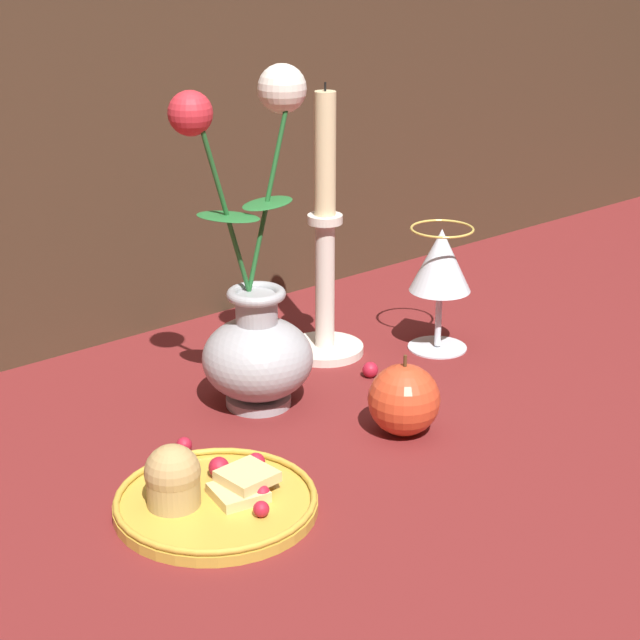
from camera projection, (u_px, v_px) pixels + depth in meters
The scene contains 8 objects.
ground_plane at pixel (347, 405), 1.17m from camera, with size 2.40×2.40×0.00m, color maroon.
vase at pixel (256, 322), 1.14m from camera, with size 0.16×0.12×0.36m.
plate_with_pastries at pixel (208, 494), 0.96m from camera, with size 0.18×0.18×0.07m.
wine_glass at pixel (441, 265), 1.28m from camera, with size 0.08×0.08×0.15m.
candlestick at pixel (325, 262), 1.27m from camera, with size 0.09×0.09×0.33m.
apple_beside_vase at pixel (405, 399), 1.10m from camera, with size 0.07×0.07×0.09m.
berry_near_plate at pixel (184, 445), 1.06m from camera, with size 0.02×0.02×0.02m, color #AD192D.
berry_front_center at pixel (370, 370), 1.24m from camera, with size 0.02×0.02×0.02m, color #AD192D.
Camera 1 is at (-0.70, -0.79, 0.51)m, focal length 60.00 mm.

